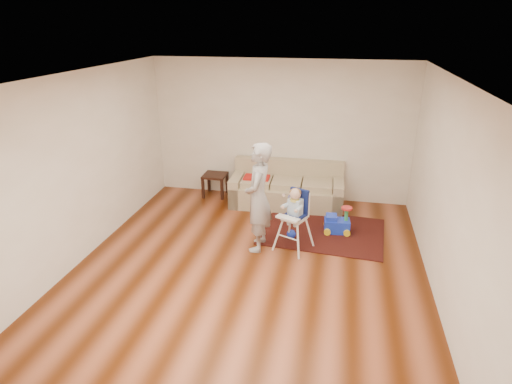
% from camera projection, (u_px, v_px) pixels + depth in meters
% --- Properties ---
extents(ground, '(5.50, 5.50, 0.00)m').
position_uv_depth(ground, '(251.00, 265.00, 6.27)').
color(ground, '#481D06').
rests_on(ground, ground).
extents(room_envelope, '(5.04, 5.52, 2.72)m').
position_uv_depth(room_envelope, '(258.00, 132.00, 6.05)').
color(room_envelope, beige).
rests_on(room_envelope, ground).
extents(sofa, '(2.15, 0.94, 0.82)m').
position_uv_depth(sofa, '(287.00, 185.00, 8.17)').
color(sofa, tan).
rests_on(sofa, ground).
extents(side_table, '(0.45, 0.45, 0.45)m').
position_uv_depth(side_table, '(215.00, 185.00, 8.69)').
color(side_table, black).
rests_on(side_table, ground).
extents(area_rug, '(2.11, 1.65, 0.02)m').
position_uv_depth(area_rug, '(323.00, 231.00, 7.26)').
color(area_rug, black).
rests_on(area_rug, ground).
extents(ride_on_toy, '(0.44, 0.33, 0.46)m').
position_uv_depth(ride_on_toy, '(337.00, 219.00, 7.14)').
color(ride_on_toy, blue).
rests_on(ride_on_toy, area_rug).
extents(toy_ball, '(0.15, 0.15, 0.15)m').
position_uv_depth(toy_ball, '(291.00, 234.00, 6.98)').
color(toy_ball, blue).
rests_on(toy_ball, area_rug).
extents(high_chair, '(0.62, 0.62, 1.02)m').
position_uv_depth(high_chair, '(294.00, 220.00, 6.55)').
color(high_chair, white).
rests_on(high_chair, ground).
extents(adult, '(0.41, 0.62, 1.71)m').
position_uv_depth(adult, '(258.00, 198.00, 6.44)').
color(adult, '#99999C').
rests_on(adult, ground).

